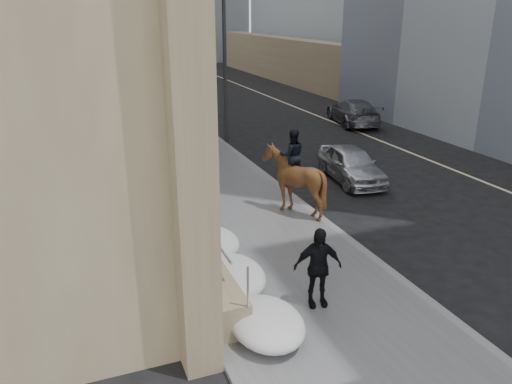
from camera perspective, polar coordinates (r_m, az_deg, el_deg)
ground at (r=12.77m, az=3.65°, el=-10.17°), size 140.00×140.00×0.00m
sidewalk at (r=21.50m, az=-7.48°, el=2.67°), size 5.00×80.00×0.12m
curb at (r=22.22m, az=-0.91°, el=3.42°), size 0.24×80.00×0.12m
lane_line at (r=25.92m, az=15.73°, el=4.97°), size 0.15×70.00×0.01m
far_podium at (r=28.76m, az=24.28°, el=9.48°), size 2.00×80.00×4.00m
streetlight_mid at (r=25.18m, az=-3.97°, el=15.82°), size 1.71×0.24×8.00m
streetlight_far at (r=44.65m, az=-12.01°, el=17.29°), size 1.71×0.24×8.00m
traffic_signal at (r=32.79m, az=-9.44°, el=15.57°), size 4.10×0.22×6.00m
snow_bank at (r=19.33m, az=-10.26°, el=1.79°), size 1.70×18.10×0.76m
mounted_horse_left at (r=16.29m, az=-9.94°, el=0.98°), size 1.25×2.43×2.66m
mounted_horse_right at (r=16.25m, az=4.26°, el=1.65°), size 2.16×2.33×2.75m
pedestrian at (r=11.27m, az=7.05°, el=-8.52°), size 1.17×0.67×1.88m
car_silver at (r=20.14m, az=10.82°, el=3.17°), size 2.14×4.24×1.39m
car_grey at (r=30.64m, az=11.03°, el=9.01°), size 3.11×5.42×1.48m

